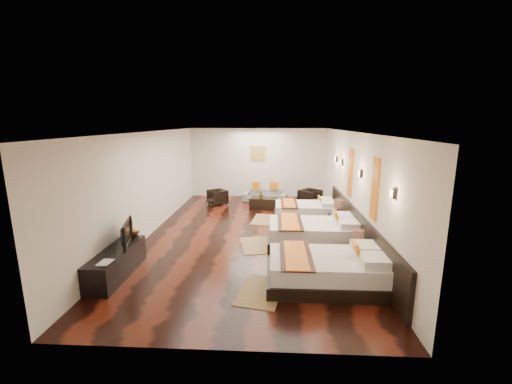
# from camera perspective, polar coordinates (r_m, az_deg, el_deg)

# --- Properties ---
(floor) EXTENTS (5.50, 9.50, 0.01)m
(floor) POSITION_cam_1_polar(r_m,az_deg,el_deg) (9.20, -1.08, -7.31)
(floor) COLOR black
(floor) RESTS_ON ground
(ceiling) EXTENTS (5.50, 9.50, 0.01)m
(ceiling) POSITION_cam_1_polar(r_m,az_deg,el_deg) (8.68, -1.15, 10.40)
(ceiling) COLOR white
(ceiling) RESTS_ON floor
(back_wall) EXTENTS (5.50, 0.01, 2.80)m
(back_wall) POSITION_cam_1_polar(r_m,az_deg,el_deg) (13.52, 0.32, 5.07)
(back_wall) COLOR silver
(back_wall) RESTS_ON floor
(left_wall) EXTENTS (0.01, 9.50, 2.80)m
(left_wall) POSITION_cam_1_polar(r_m,az_deg,el_deg) (9.43, -18.02, 1.39)
(left_wall) COLOR silver
(left_wall) RESTS_ON floor
(right_wall) EXTENTS (0.01, 9.50, 2.80)m
(right_wall) POSITION_cam_1_polar(r_m,az_deg,el_deg) (9.06, 16.50, 1.06)
(right_wall) COLOR silver
(right_wall) RESTS_ON floor
(headboard_panel) EXTENTS (0.08, 6.60, 0.90)m
(headboard_panel) POSITION_cam_1_polar(r_m,az_deg,el_deg) (8.53, 17.09, -6.24)
(headboard_panel) COLOR black
(headboard_panel) RESTS_ON floor
(bed_near) EXTENTS (2.28, 1.43, 0.87)m
(bed_near) POSITION_cam_1_polar(r_m,az_deg,el_deg) (6.57, 12.44, -13.03)
(bed_near) COLOR black
(bed_near) RESTS_ON floor
(bed_mid) EXTENTS (2.32, 1.46, 0.89)m
(bed_mid) POSITION_cam_1_polar(r_m,az_deg,el_deg) (8.50, 10.17, -7.00)
(bed_mid) COLOR black
(bed_mid) RESTS_ON floor
(bed_far) EXTENTS (1.98, 1.25, 0.76)m
(bed_far) POSITION_cam_1_polar(r_m,az_deg,el_deg) (10.68, 8.65, -3.23)
(bed_far) COLOR black
(bed_far) RESTS_ON floor
(nightstand_a) EXTENTS (0.42, 0.42, 0.83)m
(nightstand_a) POSITION_cam_1_polar(r_m,az_deg,el_deg) (7.45, 17.19, -10.26)
(nightstand_a) COLOR black
(nightstand_a) RESTS_ON floor
(nightstand_b) EXTENTS (0.48, 0.48, 0.95)m
(nightstand_b) POSITION_cam_1_polar(r_m,az_deg,el_deg) (9.48, 13.99, -4.96)
(nightstand_b) COLOR black
(nightstand_b) RESTS_ON floor
(jute_mat_near) EXTENTS (0.97, 1.32, 0.01)m
(jute_mat_near) POSITION_cam_1_polar(r_m,az_deg,el_deg) (6.31, 0.80, -16.80)
(jute_mat_near) COLOR #95764B
(jute_mat_near) RESTS_ON floor
(jute_mat_mid) EXTENTS (0.98, 1.33, 0.01)m
(jute_mat_mid) POSITION_cam_1_polar(r_m,az_deg,el_deg) (8.41, 0.15, -9.18)
(jute_mat_mid) COLOR #95764B
(jute_mat_mid) RESTS_ON floor
(jute_mat_far) EXTENTS (0.89, 1.28, 0.01)m
(jute_mat_far) POSITION_cam_1_polar(r_m,az_deg,el_deg) (10.50, 1.55, -4.79)
(jute_mat_far) COLOR #95764B
(jute_mat_far) RESTS_ON floor
(tv_console) EXTENTS (0.50, 1.80, 0.55)m
(tv_console) POSITION_cam_1_polar(r_m,az_deg,el_deg) (7.32, -23.00, -11.25)
(tv_console) COLOR black
(tv_console) RESTS_ON floor
(tv) EXTENTS (0.34, 0.89, 0.51)m
(tv) POSITION_cam_1_polar(r_m,az_deg,el_deg) (7.35, -22.07, -6.66)
(tv) COLOR black
(tv) RESTS_ON tv_console
(book) EXTENTS (0.23, 0.30, 0.03)m
(book) POSITION_cam_1_polar(r_m,az_deg,el_deg) (6.71, -25.55, -10.98)
(book) COLOR black
(book) RESTS_ON tv_console
(figurine) EXTENTS (0.38, 0.38, 0.32)m
(figurine) POSITION_cam_1_polar(r_m,az_deg,el_deg) (7.86, -20.70, -6.08)
(figurine) COLOR brown
(figurine) RESTS_ON tv_console
(sofa) EXTENTS (1.77, 0.91, 0.49)m
(sofa) POSITION_cam_1_polar(r_m,az_deg,el_deg) (12.77, 1.55, -0.61)
(sofa) COLOR slate
(sofa) RESTS_ON floor
(armchair_left) EXTENTS (0.87, 0.87, 0.57)m
(armchair_left) POSITION_cam_1_polar(r_m,az_deg,el_deg) (12.40, -6.72, -0.89)
(armchair_left) COLOR black
(armchair_left) RESTS_ON floor
(armchair_right) EXTENTS (0.96, 0.96, 0.63)m
(armchair_right) POSITION_cam_1_polar(r_m,az_deg,el_deg) (12.25, 9.36, -1.00)
(armchair_right) COLOR black
(armchair_right) RESTS_ON floor
(coffee_table) EXTENTS (1.06, 0.63, 0.40)m
(coffee_table) POSITION_cam_1_polar(r_m,az_deg,el_deg) (11.76, 1.42, -1.96)
(coffee_table) COLOR black
(coffee_table) RESTS_ON floor
(table_plant) EXTENTS (0.30, 0.28, 0.27)m
(table_plant) POSITION_cam_1_polar(r_m,az_deg,el_deg) (11.65, 0.96, -0.39)
(table_plant) COLOR #326220
(table_plant) RESTS_ON coffee_table
(orange_panel_a) EXTENTS (0.04, 0.40, 1.30)m
(orange_panel_a) POSITION_cam_1_polar(r_m,az_deg,el_deg) (7.20, 19.93, 0.50)
(orange_panel_a) COLOR #D86014
(orange_panel_a) RESTS_ON right_wall
(orange_panel_b) EXTENTS (0.04, 0.40, 1.30)m
(orange_panel_b) POSITION_cam_1_polar(r_m,az_deg,el_deg) (9.30, 16.07, 3.24)
(orange_panel_b) COLOR #D86014
(orange_panel_b) RESTS_ON right_wall
(sconce_near) EXTENTS (0.07, 0.12, 0.18)m
(sconce_near) POSITION_cam_1_polar(r_m,az_deg,el_deg) (6.14, 22.72, -0.19)
(sconce_near) COLOR black
(sconce_near) RESTS_ON right_wall
(sconce_mid) EXTENTS (0.07, 0.12, 0.18)m
(sconce_mid) POSITION_cam_1_polar(r_m,az_deg,el_deg) (8.21, 17.65, 3.08)
(sconce_mid) COLOR black
(sconce_mid) RESTS_ON right_wall
(sconce_far) EXTENTS (0.07, 0.12, 0.18)m
(sconce_far) POSITION_cam_1_polar(r_m,az_deg,el_deg) (10.34, 14.64, 5.01)
(sconce_far) COLOR black
(sconce_far) RESTS_ON right_wall
(sconce_lounge) EXTENTS (0.07, 0.12, 0.18)m
(sconce_lounge) POSITION_cam_1_polar(r_m,az_deg,el_deg) (11.21, 13.73, 5.58)
(sconce_lounge) COLOR black
(sconce_lounge) RESTS_ON right_wall
(gold_artwork) EXTENTS (0.60, 0.04, 0.60)m
(gold_artwork) POSITION_cam_1_polar(r_m,az_deg,el_deg) (13.46, 0.32, 6.75)
(gold_artwork) COLOR #AD873F
(gold_artwork) RESTS_ON back_wall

